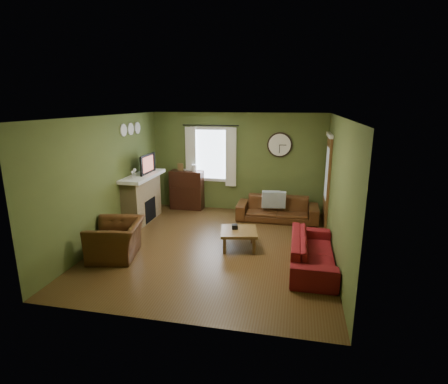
% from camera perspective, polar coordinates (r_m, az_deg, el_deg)
% --- Properties ---
extents(floor, '(4.60, 5.20, 0.00)m').
position_cam_1_polar(floor, '(7.23, -1.44, -8.83)').
color(floor, '#493218').
rests_on(floor, ground).
extents(ceiling, '(4.60, 5.20, 0.00)m').
position_cam_1_polar(ceiling, '(6.64, -1.59, 12.23)').
color(ceiling, white).
rests_on(ceiling, ground).
extents(wall_left, '(0.00, 5.20, 2.60)m').
position_cam_1_polar(wall_left, '(7.67, -18.48, 2.00)').
color(wall_left, '#4C5C29').
rests_on(wall_left, ground).
extents(wall_right, '(0.00, 5.20, 2.60)m').
position_cam_1_polar(wall_right, '(6.69, 18.04, 0.26)').
color(wall_right, '#4C5C29').
rests_on(wall_right, ground).
extents(wall_back, '(4.60, 0.00, 2.60)m').
position_cam_1_polar(wall_back, '(9.32, 2.18, 4.85)').
color(wall_back, '#4C5C29').
rests_on(wall_back, ground).
extents(wall_front, '(4.60, 0.00, 2.60)m').
position_cam_1_polar(wall_front, '(4.44, -9.30, -6.33)').
color(wall_front, '#4C5C29').
rests_on(wall_front, ground).
extents(fireplace, '(0.40, 1.40, 1.10)m').
position_cam_1_polar(fireplace, '(8.75, -13.22, -1.22)').
color(fireplace, tan).
rests_on(fireplace, floor).
extents(firebox, '(0.04, 0.60, 0.55)m').
position_cam_1_polar(firebox, '(8.74, -11.99, -2.88)').
color(firebox, black).
rests_on(firebox, fireplace).
extents(mantel, '(0.58, 1.60, 0.08)m').
position_cam_1_polar(mantel, '(8.60, -13.26, 2.55)').
color(mantel, white).
rests_on(mantel, fireplace).
extents(tv, '(0.08, 0.60, 0.35)m').
position_cam_1_polar(tv, '(8.68, -12.81, 4.14)').
color(tv, black).
rests_on(tv, mantel).
extents(tv_screen, '(0.02, 0.62, 0.36)m').
position_cam_1_polar(tv_screen, '(8.64, -12.35, 4.49)').
color(tv_screen, '#994C3F').
rests_on(tv_screen, mantel).
extents(medallion_left, '(0.28, 0.28, 0.03)m').
position_cam_1_polar(medallion_left, '(8.22, -16.09, 9.68)').
color(medallion_left, white).
rests_on(medallion_left, wall_left).
extents(medallion_mid, '(0.28, 0.28, 0.03)m').
position_cam_1_polar(medallion_mid, '(8.53, -15.00, 9.91)').
color(medallion_mid, white).
rests_on(medallion_mid, wall_left).
extents(medallion_right, '(0.28, 0.28, 0.03)m').
position_cam_1_polar(medallion_right, '(8.85, -13.98, 10.12)').
color(medallion_right, white).
rests_on(medallion_right, wall_left).
extents(window_pane, '(1.00, 0.02, 1.30)m').
position_cam_1_polar(window_pane, '(9.41, -2.06, 6.17)').
color(window_pane, silver).
rests_on(window_pane, wall_back).
extents(curtain_rod, '(0.03, 0.03, 1.50)m').
position_cam_1_polar(curtain_rod, '(9.23, -2.25, 10.82)').
color(curtain_rod, black).
rests_on(curtain_rod, wall_back).
extents(curtain_left, '(0.28, 0.04, 1.55)m').
position_cam_1_polar(curtain_left, '(9.47, -5.45, 5.86)').
color(curtain_left, silver).
rests_on(curtain_left, wall_back).
extents(curtain_right, '(0.28, 0.04, 1.55)m').
position_cam_1_polar(curtain_right, '(9.21, 1.14, 5.68)').
color(curtain_right, silver).
rests_on(curtain_right, wall_back).
extents(wall_clock, '(0.64, 0.06, 0.64)m').
position_cam_1_polar(wall_clock, '(9.08, 9.07, 7.61)').
color(wall_clock, white).
rests_on(wall_clock, wall_back).
extents(door, '(0.05, 0.90, 2.10)m').
position_cam_1_polar(door, '(8.54, 16.48, 1.64)').
color(door, brown).
rests_on(door, floor).
extents(bookshelf, '(0.89, 0.38, 1.06)m').
position_cam_1_polar(bookshelf, '(9.60, -6.07, 0.35)').
color(bookshelf, black).
rests_on(bookshelf, floor).
extents(book, '(0.22, 0.24, 0.02)m').
position_cam_1_polar(book, '(9.63, -6.59, 3.01)').
color(book, brown).
rests_on(book, bookshelf).
extents(sofa_brown, '(1.98, 0.78, 0.58)m').
position_cam_1_polar(sofa_brown, '(8.77, 8.70, -2.73)').
color(sofa_brown, '#442511').
rests_on(sofa_brown, floor).
extents(pillow_left, '(0.44, 0.20, 0.43)m').
position_cam_1_polar(pillow_left, '(8.61, 7.64, -1.20)').
color(pillow_left, '#95A5AF').
rests_on(pillow_left, sofa_brown).
extents(pillow_right, '(0.41, 0.13, 0.41)m').
position_cam_1_polar(pillow_right, '(8.63, 8.69, -1.22)').
color(pillow_right, '#95A5AF').
rests_on(pillow_right, sofa_brown).
extents(sofa_red, '(0.75, 1.93, 0.56)m').
position_cam_1_polar(sofa_red, '(6.49, 14.26, -9.40)').
color(sofa_red, maroon).
rests_on(sofa_red, floor).
extents(armchair, '(1.11, 1.21, 0.68)m').
position_cam_1_polar(armchair, '(6.97, -17.16, -7.40)').
color(armchair, '#442511').
rests_on(armchair, floor).
extents(coffee_table, '(0.83, 0.83, 0.38)m').
position_cam_1_polar(coffee_table, '(7.08, 2.42, -7.69)').
color(coffee_table, brown).
rests_on(coffee_table, floor).
extents(tissue_box, '(0.14, 0.14, 0.09)m').
position_cam_1_polar(tissue_box, '(7.08, 1.76, -5.88)').
color(tissue_box, black).
rests_on(tissue_box, coffee_table).
extents(wine_glass_a, '(0.07, 0.07, 0.19)m').
position_cam_1_polar(wine_glass_a, '(8.10, -14.72, 2.71)').
color(wine_glass_a, white).
rests_on(wine_glass_a, mantel).
extents(wine_glass_b, '(0.08, 0.08, 0.22)m').
position_cam_1_polar(wine_glass_b, '(8.21, -14.36, 2.99)').
color(wine_glass_b, white).
rests_on(wine_glass_b, mantel).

